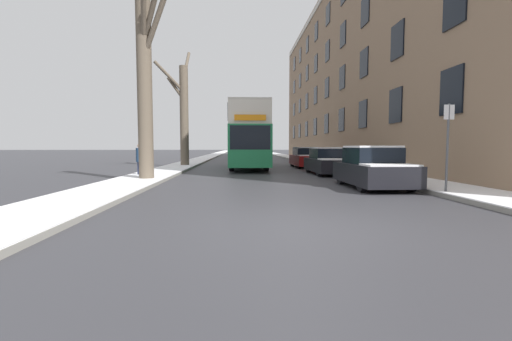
% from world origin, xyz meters
% --- Properties ---
extents(ground_plane, '(320.00, 320.00, 0.00)m').
position_xyz_m(ground_plane, '(0.00, 0.00, 0.00)').
color(ground_plane, '#38383D').
extents(sidewalk_left, '(2.24, 130.00, 0.16)m').
position_xyz_m(sidewalk_left, '(-5.70, 53.00, 0.08)').
color(sidewalk_left, gray).
rests_on(sidewalk_left, ground).
extents(sidewalk_right, '(2.24, 130.00, 0.16)m').
position_xyz_m(sidewalk_right, '(5.70, 53.00, 0.08)').
color(sidewalk_right, gray).
rests_on(sidewalk_right, ground).
extents(terrace_facade_right, '(9.10, 48.19, 16.58)m').
position_xyz_m(terrace_facade_right, '(11.32, 25.54, 8.29)').
color(terrace_facade_right, '#8C7056').
rests_on(terrace_facade_right, ground).
extents(bare_tree_left_0, '(1.63, 2.03, 8.29)m').
position_xyz_m(bare_tree_left_0, '(-5.34, 8.55, 4.22)').
color(bare_tree_left_0, brown).
rests_on(bare_tree_left_0, ground).
extents(bare_tree_left_1, '(2.36, 2.40, 8.74)m').
position_xyz_m(bare_tree_left_1, '(-5.48, 19.39, 4.03)').
color(bare_tree_left_1, brown).
rests_on(bare_tree_left_1, ground).
extents(double_decker_bus, '(2.49, 11.32, 4.20)m').
position_xyz_m(double_decker_bus, '(-0.79, 18.08, 2.38)').
color(double_decker_bus, '#1E7A47').
rests_on(double_decker_bus, ground).
extents(parked_car_0, '(1.88, 3.92, 1.54)m').
position_xyz_m(parked_car_0, '(3.49, 6.00, 0.71)').
color(parked_car_0, black).
rests_on(parked_car_0, ground).
extents(parked_car_1, '(1.88, 4.47, 1.48)m').
position_xyz_m(parked_car_1, '(3.49, 12.22, 0.68)').
color(parked_car_1, black).
rests_on(parked_car_1, ground).
extents(parked_car_2, '(1.81, 4.51, 1.49)m').
position_xyz_m(parked_car_2, '(3.49, 18.53, 0.69)').
color(parked_car_2, maroon).
rests_on(parked_car_2, ground).
extents(oncoming_van, '(2.10, 4.85, 2.27)m').
position_xyz_m(oncoming_van, '(-1.07, 38.65, 1.23)').
color(oncoming_van, white).
rests_on(oncoming_van, ground).
extents(pedestrian_left_sidewalk, '(0.36, 0.36, 1.66)m').
position_xyz_m(pedestrian_left_sidewalk, '(-6.21, 10.57, 0.91)').
color(pedestrian_left_sidewalk, navy).
rests_on(pedestrian_left_sidewalk, ground).
extents(street_sign_post, '(0.32, 0.07, 2.79)m').
position_xyz_m(street_sign_post, '(4.88, 3.76, 1.59)').
color(street_sign_post, '#4C4F54').
rests_on(street_sign_post, ground).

